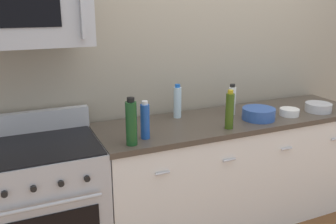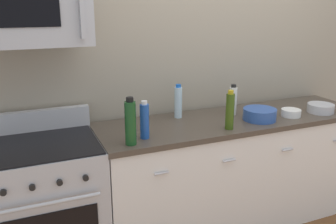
% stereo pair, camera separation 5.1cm
% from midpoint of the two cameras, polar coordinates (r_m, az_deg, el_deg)
% --- Properties ---
extents(ground_plane, '(6.41, 6.41, 0.00)m').
position_cam_midpoint_polar(ground_plane, '(3.37, 9.22, -15.85)').
color(ground_plane, brown).
extents(back_wall, '(5.35, 0.10, 2.70)m').
position_cam_midpoint_polar(back_wall, '(3.23, 6.35, 8.52)').
color(back_wall, '#9E937F').
rests_on(back_wall, ground_plane).
extents(counter_unit, '(2.26, 0.66, 0.92)m').
position_cam_midpoint_polar(counter_unit, '(3.15, 9.61, -8.78)').
color(counter_unit, white).
rests_on(counter_unit, ground_plane).
extents(range_oven, '(0.76, 0.69, 1.07)m').
position_cam_midpoint_polar(range_oven, '(2.71, -18.96, -13.79)').
color(range_oven, '#B7BABF').
rests_on(range_oven, ground_plane).
extents(microwave, '(0.74, 0.44, 0.40)m').
position_cam_midpoint_polar(microwave, '(2.41, -21.99, 14.27)').
color(microwave, '#B7BABF').
extents(bottle_vinegar_white, '(0.06, 0.06, 0.25)m').
position_cam_midpoint_polar(bottle_vinegar_white, '(3.02, 9.42, 1.83)').
color(bottle_vinegar_white, silver).
rests_on(bottle_vinegar_white, countertop_slab).
extents(bottle_olive_oil, '(0.06, 0.06, 0.29)m').
position_cam_midpoint_polar(bottle_olive_oil, '(2.67, 9.03, 0.24)').
color(bottle_olive_oil, '#385114').
rests_on(bottle_olive_oil, countertop_slab).
extents(bottle_soda_blue, '(0.06, 0.06, 0.26)m').
position_cam_midpoint_polar(bottle_soda_blue, '(2.45, -4.18, -1.38)').
color(bottle_soda_blue, '#1E4CA5').
rests_on(bottle_soda_blue, countertop_slab).
extents(bottle_water_clear, '(0.06, 0.06, 0.27)m').
position_cam_midpoint_polar(bottle_water_clear, '(2.90, 0.98, 1.59)').
color(bottle_water_clear, silver).
rests_on(bottle_water_clear, countertop_slab).
extents(bottle_wine_green, '(0.07, 0.07, 0.31)m').
position_cam_midpoint_polar(bottle_wine_green, '(2.34, -6.35, -1.66)').
color(bottle_wine_green, '#19471E').
rests_on(bottle_wine_green, countertop_slab).
extents(bowl_white_ceramic, '(0.16, 0.16, 0.06)m').
position_cam_midpoint_polar(bowl_white_ceramic, '(3.13, 17.92, 0.03)').
color(bowl_white_ceramic, white).
rests_on(bowl_white_ceramic, countertop_slab).
extents(bowl_steel_prep, '(0.22, 0.22, 0.07)m').
position_cam_midpoint_polar(bowl_steel_prep, '(3.33, 21.95, 0.73)').
color(bowl_steel_prep, '#B2B5BA').
rests_on(bowl_steel_prep, countertop_slab).
extents(bowl_blue_mixing, '(0.26, 0.26, 0.09)m').
position_cam_midpoint_polar(bowl_blue_mixing, '(2.95, 13.44, -0.21)').
color(bowl_blue_mixing, '#2D519E').
rests_on(bowl_blue_mixing, countertop_slab).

